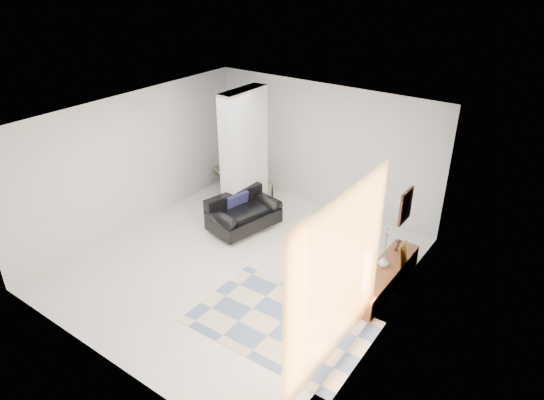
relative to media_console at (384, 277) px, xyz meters
The scene contains 17 objects.
floor 2.68m from the media_console, 160.29° to the right, with size 6.00×6.00×0.00m, color silver.
ceiling 3.73m from the media_console, 160.29° to the right, with size 6.00×6.00×0.00m, color white.
wall_back 3.49m from the media_console, 140.23° to the left, with size 6.00×6.00×0.00m, color silver.
wall_front 4.80m from the media_console, 122.85° to the right, with size 6.00×6.00×0.00m, color silver.
wall_left 5.48m from the media_console, behind, with size 6.00×6.00×0.00m, color silver.
wall_right 1.52m from the media_console, 75.71° to the right, with size 6.00×6.00×0.00m, color silver.
partition_column 3.88m from the media_console, 169.10° to the left, with size 0.35×1.20×2.80m, color silver.
hallway_door 5.12m from the media_console, 156.00° to the left, with size 0.85×0.06×2.04m, color silver.
curtain 2.41m from the media_console, 85.82° to the right, with size 2.55×2.55×0.00m, color gold.
wall_art 1.46m from the media_console, ahead, with size 0.04×0.45×0.55m, color #381C0F.
media_console is the anchor object (origin of this frame).
loveseat 3.28m from the media_console, behind, with size 1.14×1.60×0.76m.
daybed 4.71m from the media_console, 160.36° to the left, with size 1.84×1.29×0.77m.
area_rug 2.03m from the media_console, 117.04° to the right, with size 2.75×1.83×0.01m, color beige.
cylinder_lamp 0.94m from the media_console, 91.48° to the right, with size 0.13×0.13×0.68m, color white.
bronze_figurine 0.70m from the media_console, 94.53° to the left, with size 0.11×0.11×0.22m, color black, non-canonical shape.
vase 0.30m from the media_console, 169.67° to the left, with size 0.19×0.19×0.20m, color silver.
Camera 1 is at (4.94, -5.81, 5.20)m, focal length 32.00 mm.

